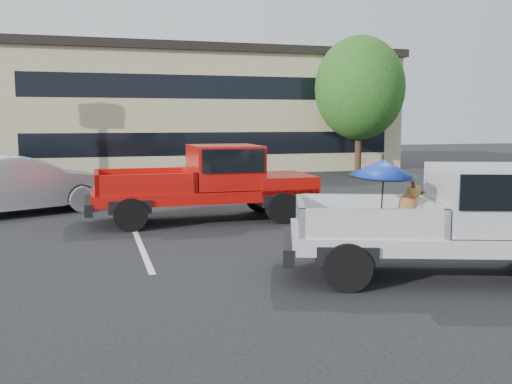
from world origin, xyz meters
TOP-DOWN VIEW (x-y plane):
  - ground at (0.00, 0.00)m, footprint 90.00×90.00m
  - stripe_left at (-3.00, 2.00)m, footprint 0.12×5.00m
  - stripe_right at (3.00, 2.00)m, footprint 0.12×5.00m
  - motel_building at (2.00, 20.99)m, footprint 20.40×8.40m
  - tree_right at (9.00, 16.00)m, footprint 4.46×4.46m
  - tree_back at (6.00, 24.00)m, footprint 4.68×4.68m
  - silver_pickup at (2.14, -2.10)m, footprint 6.02×3.69m
  - red_pickup at (-0.74, 4.50)m, footprint 5.99×2.24m
  - silver_sedan at (-5.88, 7.03)m, footprint 5.31×3.67m

SIDE VIEW (x-z plane):
  - ground at x=0.00m, z-range 0.00..0.00m
  - stripe_left at x=-3.00m, z-range 0.00..0.01m
  - stripe_right at x=3.00m, z-range 0.00..0.01m
  - silver_sedan at x=-5.88m, z-range 0.00..1.66m
  - silver_pickup at x=2.14m, z-range 0.02..2.08m
  - red_pickup at x=-0.74m, z-range 0.09..2.07m
  - motel_building at x=2.00m, z-range 0.06..6.36m
  - tree_right at x=9.00m, z-range 0.82..7.60m
  - tree_back at x=6.00m, z-range 0.86..7.97m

